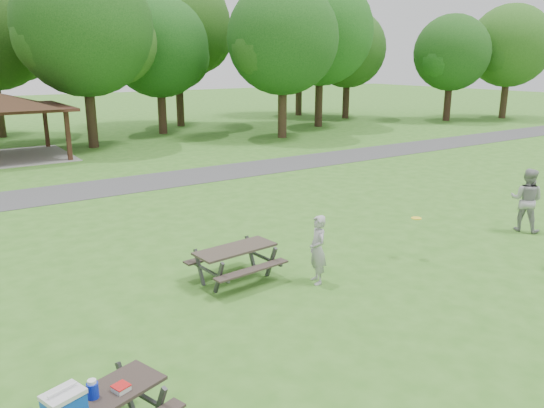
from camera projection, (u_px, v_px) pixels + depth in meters
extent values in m
plane|color=#356F1F|center=(337.00, 310.00, 11.39)|extent=(160.00, 160.00, 0.00)
cube|color=#404042|center=(122.00, 185.00, 22.58)|extent=(120.00, 3.20, 0.02)
cube|color=#341C13|center=(68.00, 136.00, 27.92)|extent=(0.22, 0.22, 2.60)
cube|color=#372014|center=(46.00, 126.00, 32.23)|extent=(0.22, 0.22, 2.60)
cylinder|color=black|center=(91.00, 114.00, 31.93)|extent=(0.60, 0.60, 4.02)
sphere|color=#164213|center=(83.00, 27.00, 30.61)|extent=(8.00, 8.00, 8.00)
sphere|color=#204B15|center=(114.00, 42.00, 32.03)|extent=(5.20, 5.20, 5.20)
sphere|color=#1B4B15|center=(56.00, 37.00, 29.74)|extent=(4.80, 4.80, 4.80)
cylinder|color=#321F16|center=(162.00, 110.00, 38.04)|extent=(0.60, 0.60, 3.43)
sphere|color=#134313|center=(159.00, 47.00, 36.90)|extent=(7.00, 7.00, 7.00)
sphere|color=#144213|center=(178.00, 57.00, 38.17)|extent=(4.55, 4.55, 4.55)
sphere|color=#154B15|center=(141.00, 54.00, 36.12)|extent=(4.20, 4.20, 4.20)
cylinder|color=#312115|center=(282.00, 110.00, 36.04)|extent=(0.60, 0.60, 3.78)
sphere|color=#144213|center=(283.00, 38.00, 34.81)|extent=(7.40, 7.40, 7.40)
sphere|color=#183F12|center=(300.00, 50.00, 36.14)|extent=(4.81, 4.81, 4.81)
sphere|color=#1A4614|center=(266.00, 47.00, 34.00)|extent=(4.44, 4.44, 4.44)
cylinder|color=black|center=(319.00, 100.00, 42.02)|extent=(0.60, 0.60, 4.20)
sphere|color=#164D16|center=(320.00, 31.00, 40.66)|extent=(8.20, 8.20, 8.20)
sphere|color=#1C4915|center=(336.00, 43.00, 42.11)|extent=(5.33, 5.33, 5.33)
sphere|color=#194313|center=(305.00, 39.00, 39.77)|extent=(4.92, 4.92, 4.92)
cylinder|color=black|center=(346.00, 98.00, 48.14)|extent=(0.60, 0.60, 3.57)
sphere|color=#1A4513|center=(348.00, 49.00, 47.00)|extent=(6.80, 6.80, 6.80)
sphere|color=#184614|center=(358.00, 57.00, 48.24)|extent=(4.42, 4.42, 4.42)
sphere|color=#154814|center=(337.00, 55.00, 46.24)|extent=(4.08, 4.08, 4.08)
cylinder|color=black|center=(448.00, 101.00, 46.21)|extent=(0.60, 0.60, 3.36)
sphere|color=#144112|center=(452.00, 53.00, 45.13)|extent=(6.40, 6.40, 6.40)
sphere|color=#204D16|center=(459.00, 60.00, 46.32)|extent=(4.16, 4.16, 4.16)
sphere|color=#154914|center=(443.00, 58.00, 44.41)|extent=(3.84, 3.84, 3.84)
sphere|color=#1D4A15|center=(18.00, 42.00, 36.24)|extent=(5.20, 5.20, 5.20)
cylinder|color=#311F15|center=(180.00, 97.00, 42.31)|extent=(0.60, 0.60, 4.55)
sphere|color=#1E4915|center=(177.00, 26.00, 40.88)|extent=(8.40, 8.40, 8.40)
sphere|color=#1E4C15|center=(197.00, 38.00, 42.36)|extent=(5.46, 5.46, 5.46)
sphere|color=#1D4A15|center=(157.00, 34.00, 39.98)|extent=(5.04, 5.04, 5.04)
cylinder|color=#2F2115|center=(299.00, 93.00, 50.57)|extent=(0.60, 0.60, 4.27)
sphere|color=#1F4B15|center=(299.00, 36.00, 49.21)|extent=(8.00, 8.00, 8.00)
sphere|color=#184513|center=(313.00, 46.00, 50.63)|extent=(5.20, 5.20, 5.20)
sphere|color=#144715|center=(287.00, 43.00, 48.35)|extent=(4.80, 4.80, 4.80)
cylinder|color=#2F2115|center=(504.00, 98.00, 48.21)|extent=(0.60, 0.60, 3.67)
sphere|color=#1F4E16|center=(510.00, 46.00, 47.01)|extent=(7.20, 7.20, 7.20)
sphere|color=#194814|center=(516.00, 54.00, 48.31)|extent=(4.68, 4.68, 4.68)
sphere|color=#1B4714|center=(502.00, 52.00, 46.22)|extent=(4.32, 4.32, 4.32)
cube|color=#2A221E|center=(99.00, 399.00, 7.20)|extent=(1.95, 1.25, 0.05)
cube|color=black|center=(76.00, 401.00, 7.64)|extent=(1.81, 0.82, 0.04)
cube|color=#454547|center=(159.00, 407.00, 7.61)|extent=(0.18, 0.38, 0.79)
cube|color=#3D3C3F|center=(126.00, 388.00, 8.06)|extent=(0.18, 0.38, 0.79)
cube|color=#393A3C|center=(142.00, 396.00, 7.83)|extent=(0.52, 1.42, 0.05)
cube|color=silver|center=(63.00, 394.00, 6.62)|extent=(0.57, 0.49, 0.06)
cylinder|color=silver|center=(62.00, 390.00, 6.60)|extent=(0.39, 0.15, 0.03)
cylinder|color=#0C23B9|center=(93.00, 390.00, 7.16)|extent=(0.19, 0.19, 0.22)
cylinder|color=white|center=(92.00, 382.00, 7.12)|extent=(0.15, 0.15, 0.05)
cube|color=silver|center=(121.00, 388.00, 7.33)|extent=(0.25, 0.25, 0.07)
cube|color=red|center=(121.00, 386.00, 7.32)|extent=(0.27, 0.27, 0.01)
cube|color=#322B24|center=(235.00, 249.00, 12.69)|extent=(2.06, 0.97, 0.05)
cube|color=#302723|center=(252.00, 270.00, 12.29)|extent=(2.01, 0.47, 0.04)
cube|color=black|center=(220.00, 254.00, 13.27)|extent=(2.01, 0.47, 0.04)
cube|color=#3D3D40|center=(219.00, 278.00, 12.02)|extent=(0.10, 0.42, 0.87)
cube|color=#464649|center=(199.00, 267.00, 12.64)|extent=(0.10, 0.42, 0.87)
cube|color=#404043|center=(209.00, 271.00, 12.32)|extent=(0.22, 1.62, 0.05)
cube|color=#444446|center=(271.00, 262.00, 12.96)|extent=(0.10, 0.42, 0.87)
cube|color=#404043|center=(251.00, 253.00, 13.58)|extent=(0.10, 0.42, 0.87)
cube|color=#38383A|center=(261.00, 256.00, 13.26)|extent=(0.22, 1.62, 0.05)
cylinder|color=yellow|center=(416.00, 218.00, 14.06)|extent=(0.33, 0.33, 0.02)
imported|color=#A0A0A2|center=(318.00, 250.00, 12.56)|extent=(0.58, 0.71, 1.68)
imported|color=#9B9B9E|center=(526.00, 200.00, 16.41)|extent=(1.03, 1.16, 1.98)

